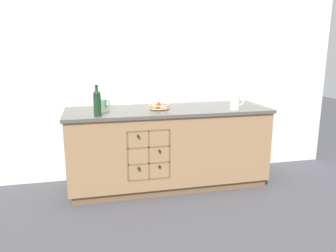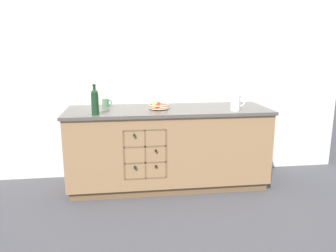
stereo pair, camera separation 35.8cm
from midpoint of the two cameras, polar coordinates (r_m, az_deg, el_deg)
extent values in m
plane|color=#424247|center=(3.96, -2.63, -10.11)|extent=(14.00, 14.00, 0.00)
cube|color=silver|center=(4.07, -3.93, 9.04)|extent=(4.64, 0.06, 2.55)
cube|color=brown|center=(3.95, -2.64, -9.51)|extent=(2.18, 0.65, 0.09)
cube|color=#99724C|center=(3.80, -2.71, -3.38)|extent=(2.24, 0.71, 0.79)
cube|color=#514C47|center=(3.70, -2.77, 2.73)|extent=(2.28, 0.75, 0.03)
cube|color=brown|center=(3.51, -6.55, -4.65)|extent=(0.44, 0.01, 0.53)
cube|color=brown|center=(3.45, -10.10, -5.12)|extent=(0.02, 0.10, 0.53)
cube|color=brown|center=(3.50, -2.85, -4.68)|extent=(0.02, 0.10, 0.53)
cube|color=brown|center=(3.55, -6.34, -8.96)|extent=(0.44, 0.10, 0.02)
cube|color=brown|center=(3.49, -6.41, -6.28)|extent=(0.44, 0.10, 0.02)
cube|color=brown|center=(3.44, -6.49, -3.52)|extent=(0.44, 0.10, 0.02)
cube|color=brown|center=(3.39, -6.56, -0.67)|extent=(0.44, 0.10, 0.02)
cube|color=brown|center=(3.46, -6.45, -4.91)|extent=(0.02, 0.10, 0.53)
cylinder|color=black|center=(3.60, -8.36, -6.43)|extent=(0.08, 0.20, 0.08)
cylinder|color=black|center=(3.47, -8.15, -7.21)|extent=(0.03, 0.09, 0.03)
cylinder|color=black|center=(3.64, -4.92, -6.12)|extent=(0.07, 0.21, 0.07)
cylinder|color=black|center=(3.50, -4.55, -6.92)|extent=(0.03, 0.09, 0.03)
cylinder|color=black|center=(3.56, -4.90, -3.66)|extent=(0.07, 0.18, 0.07)
cylinder|color=black|center=(3.44, -4.58, -4.27)|extent=(0.03, 0.08, 0.03)
cylinder|color=black|center=(3.50, -8.55, -1.06)|extent=(0.07, 0.20, 0.07)
cylinder|color=black|center=(3.36, -8.34, -1.65)|extent=(0.03, 0.09, 0.03)
cylinder|color=tan|center=(3.67, -4.34, 2.96)|extent=(0.11, 0.11, 0.01)
cone|color=tan|center=(3.66, -4.34, 3.42)|extent=(0.22, 0.22, 0.05)
torus|color=tan|center=(3.66, -4.35, 3.66)|extent=(0.24, 0.24, 0.02)
sphere|color=red|center=(3.62, -4.55, 3.38)|extent=(0.06, 0.06, 0.06)
sphere|color=red|center=(3.71, -4.55, 3.64)|extent=(0.07, 0.07, 0.07)
sphere|color=#7FA838|center=(3.67, -5.06, 3.56)|extent=(0.07, 0.07, 0.07)
cylinder|color=white|center=(3.68, 8.86, 4.18)|extent=(0.10, 0.10, 0.18)
torus|color=white|center=(3.67, 8.90, 5.47)|extent=(0.11, 0.11, 0.01)
torus|color=white|center=(3.70, 9.64, 4.34)|extent=(0.11, 0.01, 0.11)
cylinder|color=#4C7A56|center=(3.87, -13.82, 3.78)|extent=(0.08, 0.08, 0.09)
torus|color=#4C7A56|center=(3.87, -13.23, 3.83)|extent=(0.07, 0.01, 0.07)
cylinder|color=#19381E|center=(3.37, -15.21, 3.39)|extent=(0.08, 0.08, 0.21)
sphere|color=#19381E|center=(3.36, -15.33, 5.38)|extent=(0.07, 0.07, 0.07)
cylinder|color=#19381E|center=(3.35, -15.36, 5.91)|extent=(0.03, 0.03, 0.09)
cylinder|color=black|center=(3.35, -15.41, 6.78)|extent=(0.03, 0.03, 0.01)
camera|label=1|loc=(0.18, -92.74, -0.63)|focal=35.00mm
camera|label=2|loc=(0.18, 87.26, 0.63)|focal=35.00mm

